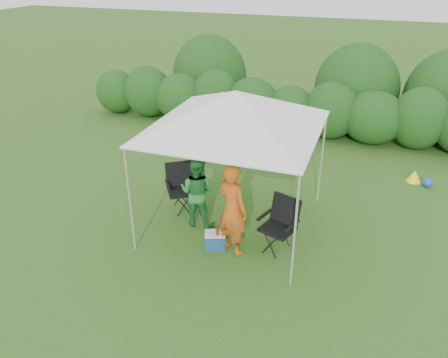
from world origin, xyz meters
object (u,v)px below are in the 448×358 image
(man, at_px, (232,210))
(cooler, at_px, (215,240))
(chair_left, at_px, (181,184))
(woman, at_px, (197,192))
(chair_right, at_px, (281,221))
(canopy, at_px, (236,110))

(man, height_order, cooler, man)
(chair_left, xyz_separation_m, man, (1.56, -1.14, 0.31))
(man, xyz_separation_m, woman, (-0.96, 0.66, -0.14))
(chair_right, height_order, cooler, chair_right)
(canopy, bearing_deg, chair_right, -25.64)
(man, height_order, woman, man)
(chair_left, relative_size, man, 0.58)
(canopy, relative_size, woman, 2.04)
(chair_left, xyz_separation_m, cooler, (1.22, -1.15, -0.42))
(chair_right, xyz_separation_m, chair_left, (-2.38, 0.73, -0.00))
(chair_right, relative_size, man, 0.58)
(cooler, bearing_deg, chair_left, 116.64)
(chair_left, bearing_deg, cooler, -76.40)
(chair_right, distance_m, woman, 1.81)
(chair_left, height_order, cooler, chair_left)
(chair_left, bearing_deg, canopy, -42.41)
(canopy, relative_size, man, 1.72)
(man, distance_m, cooler, 0.81)
(cooler, bearing_deg, man, -17.99)
(woman, bearing_deg, canopy, -157.70)
(man, bearing_deg, woman, -8.85)
(chair_left, bearing_deg, woman, -72.22)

